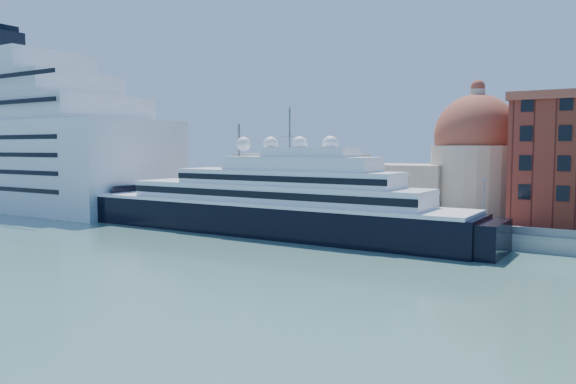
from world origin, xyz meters
The scene contains 8 objects.
ground centered at (0.00, 0.00, 0.00)m, with size 400.00×400.00×0.00m, color #3C6966.
quay centered at (0.00, 34.00, 1.25)m, with size 180.00×10.00×2.50m, color gray.
land centered at (0.00, 75.00, 1.00)m, with size 260.00×72.00×2.00m, color slate.
quay_fence centered at (0.00, 29.50, 3.10)m, with size 180.00×0.10×1.20m, color slate.
superyacht centered at (-9.68, 23.00, 4.56)m, with size 88.39×12.25×26.42m.
service_barge centered at (-56.53, 21.35, 0.79)m, with size 12.82×7.19×2.74m.
church centered at (6.39, 57.72, 10.91)m, with size 66.00×18.00×25.50m.
lamp_posts centered at (-12.67, 32.27, 9.84)m, with size 120.80×2.40×18.00m.
Camera 1 is at (51.12, -60.15, 15.62)m, focal length 35.00 mm.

